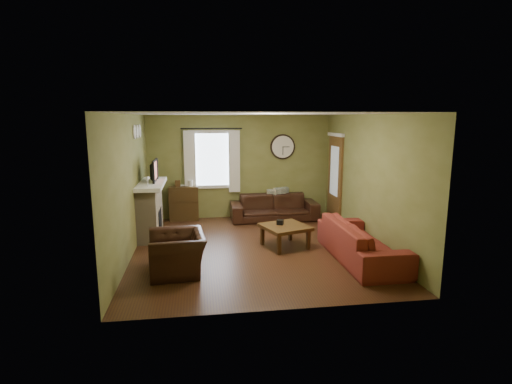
{
  "coord_description": "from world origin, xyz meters",
  "views": [
    {
      "loc": [
        -1.03,
        -7.45,
        2.53
      ],
      "look_at": [
        0.1,
        0.4,
        1.05
      ],
      "focal_mm": 28.0,
      "sensor_mm": 36.0,
      "label": 1
    }
  ],
  "objects": [
    {
      "name": "armchair",
      "position": [
        -1.42,
        -1.04,
        0.33
      ],
      "size": [
        0.99,
        1.11,
        0.66
      ],
      "primitive_type": "imported",
      "rotation": [
        0.0,
        0.0,
        -1.47
      ],
      "color": "black",
      "rests_on": "floor"
    },
    {
      "name": "mantel",
      "position": [
        -2.07,
        1.15,
        1.14
      ],
      "size": [
        0.58,
        1.6,
        0.08
      ],
      "primitive_type": "cube",
      "color": "white",
      "rests_on": "fireplace"
    },
    {
      "name": "wine_glass_a",
      "position": [
        -2.05,
        0.56,
        1.28
      ],
      "size": [
        0.07,
        0.07,
        0.2
      ],
      "primitive_type": null,
      "color": "white",
      "rests_on": "mantel"
    },
    {
      "name": "wine_glass_b",
      "position": [
        -2.05,
        0.71,
        1.27
      ],
      "size": [
        0.07,
        0.07,
        0.19
      ],
      "primitive_type": null,
      "color": "white",
      "rests_on": "mantel"
    },
    {
      "name": "wall_back",
      "position": [
        0.0,
        2.6,
        1.3
      ],
      "size": [
        4.6,
        0.0,
        2.6
      ],
      "primitive_type": "cube",
      "color": "olive",
      "rests_on": "ground"
    },
    {
      "name": "sofa_brown",
      "position": [
        0.81,
        2.16,
        0.32
      ],
      "size": [
        2.16,
        0.85,
        0.63
      ],
      "primitive_type": "imported",
      "color": "black",
      "rests_on": "floor"
    },
    {
      "name": "fireplace",
      "position": [
        -2.1,
        1.15,
        0.55
      ],
      "size": [
        0.4,
        1.4,
        1.1
      ],
      "primitive_type": "cube",
      "color": "tan",
      "rests_on": "floor"
    },
    {
      "name": "wall_right",
      "position": [
        2.3,
        0.0,
        1.3
      ],
      "size": [
        0.0,
        5.2,
        2.6
      ],
      "primitive_type": "cube",
      "color": "olive",
      "rests_on": "ground"
    },
    {
      "name": "pillow_left",
      "position": [
        0.85,
        2.38,
        0.55
      ],
      "size": [
        0.37,
        0.12,
        0.37
      ],
      "primitive_type": "cube",
      "rotation": [
        0.0,
        0.0,
        -0.02
      ],
      "color": "gray",
      "rests_on": "sofa_brown"
    },
    {
      "name": "curtain_left",
      "position": [
        -1.25,
        2.48,
        1.45
      ],
      "size": [
        0.28,
        0.04,
        1.55
      ],
      "primitive_type": "cube",
      "color": "white",
      "rests_on": "wall_back"
    },
    {
      "name": "wall_clock",
      "position": [
        1.1,
        2.55,
        1.8
      ],
      "size": [
        0.64,
        0.06,
        0.64
      ],
      "primitive_type": null,
      "color": "white",
      "rests_on": "wall_back"
    },
    {
      "name": "book",
      "position": [
        -1.53,
        2.58,
        0.96
      ],
      "size": [
        0.18,
        0.24,
        0.02
      ],
      "primitive_type": "imported",
      "rotation": [
        0.0,
        0.0,
        -0.06
      ],
      "color": "#442D15",
      "rests_on": "bookshelf"
    },
    {
      "name": "tv",
      "position": [
        -2.05,
        1.3,
        1.35
      ],
      "size": [
        0.08,
        0.6,
        0.35
      ],
      "primitive_type": "imported",
      "rotation": [
        0.0,
        0.0,
        1.57
      ],
      "color": "black",
      "rests_on": "mantel"
    },
    {
      "name": "wall_front",
      "position": [
        0.0,
        -2.6,
        1.3
      ],
      "size": [
        4.6,
        0.0,
        2.6
      ],
      "primitive_type": "cube",
      "color": "olive",
      "rests_on": "ground"
    },
    {
      "name": "curtain_rod",
      "position": [
        -0.7,
        2.48,
        2.27
      ],
      "size": [
        0.03,
        0.03,
        1.5
      ],
      "primitive_type": "cylinder",
      "color": "black",
      "rests_on": "wall_back"
    },
    {
      "name": "window_pane",
      "position": [
        -0.7,
        2.58,
        1.5
      ],
      "size": [
        1.0,
        0.02,
        1.3
      ],
      "primitive_type": null,
      "color": "silver",
      "rests_on": "wall_back"
    },
    {
      "name": "curtain_right",
      "position": [
        -0.15,
        2.48,
        1.45
      ],
      "size": [
        0.28,
        0.04,
        1.55
      ],
      "primitive_type": "cube",
      "color": "white",
      "rests_on": "wall_back"
    },
    {
      "name": "ceiling",
      "position": [
        0.0,
        0.0,
        2.6
      ],
      "size": [
        4.6,
        5.2,
        0.0
      ],
      "primitive_type": "cube",
      "color": "white",
      "rests_on": "ground"
    },
    {
      "name": "medallion_right",
      "position": [
        -2.28,
        1.5,
        2.25
      ],
      "size": [
        0.28,
        0.28,
        0.03
      ],
      "primitive_type": "cylinder",
      "color": "white",
      "rests_on": "wall_left"
    },
    {
      "name": "floor",
      "position": [
        0.0,
        0.0,
        0.0
      ],
      "size": [
        4.6,
        5.2,
        0.0
      ],
      "primitive_type": "cube",
      "color": "#3C2112",
      "rests_on": "ground"
    },
    {
      "name": "door",
      "position": [
        2.27,
        1.85,
        1.05
      ],
      "size": [
        0.05,
        0.9,
        2.1
      ],
      "primitive_type": "cube",
      "color": "brown",
      "rests_on": "floor"
    },
    {
      "name": "tissue_box",
      "position": [
        0.54,
        0.08,
        0.4
      ],
      "size": [
        0.16,
        0.16,
        0.1
      ],
      "primitive_type": "cube",
      "rotation": [
        0.0,
        0.0,
        -0.4
      ],
      "color": "black",
      "rests_on": "coffee_table"
    },
    {
      "name": "bookshelf",
      "position": [
        -1.43,
        2.43,
        0.43
      ],
      "size": [
        0.72,
        0.31,
        0.85
      ],
      "primitive_type": null,
      "color": "#372611",
      "rests_on": "floor"
    },
    {
      "name": "coffee_table",
      "position": [
        0.62,
        -0.0,
        0.22
      ],
      "size": [
        1.05,
        1.05,
        0.44
      ],
      "primitive_type": null,
      "rotation": [
        0.0,
        0.0,
        0.33
      ],
      "color": "#442D15",
      "rests_on": "floor"
    },
    {
      "name": "wall_left",
      "position": [
        -2.3,
        0.0,
        1.3
      ],
      "size": [
        0.0,
        5.2,
        2.6
      ],
      "primitive_type": "cube",
      "color": "olive",
      "rests_on": "ground"
    },
    {
      "name": "tv_screen",
      "position": [
        -1.97,
        1.3,
        1.41
      ],
      "size": [
        0.02,
        0.62,
        0.36
      ],
      "primitive_type": "cube",
      "color": "#994C3F",
      "rests_on": "mantel"
    },
    {
      "name": "firebox",
      "position": [
        -1.91,
        1.15,
        0.3
      ],
      "size": [
        0.04,
        0.6,
        0.55
      ],
      "primitive_type": "cube",
      "color": "black",
      "rests_on": "fireplace"
    },
    {
      "name": "medallion_left",
      "position": [
        -2.28,
        0.8,
        2.25
      ],
      "size": [
        0.28,
        0.28,
        0.03
      ],
      "primitive_type": "cylinder",
      "color": "white",
      "rests_on": "wall_left"
    },
    {
      "name": "sofa_red",
      "position": [
        1.82,
        -0.89,
        0.34
      ],
      "size": [
        0.91,
        2.33,
        0.68
      ],
      "primitive_type": "imported",
      "rotation": [
        0.0,
        0.0,
        1.57
      ],
      "color": "maroon",
      "rests_on": "floor"
    },
    {
      "name": "pillow_right",
      "position": [
        1.03,
        2.44,
        0.55
      ],
      "size": [
        0.44,
        0.28,
        0.42
      ],
      "primitive_type": "cube",
      "rotation": [
        0.0,
        0.0,
        0.4
      ],
      "color": "gray",
      "rests_on": "sofa_brown"
    },
    {
      "name": "medallion_mid",
      "position": [
        -2.28,
        1.15,
        2.25
      ],
      "size": [
        0.28,
        0.28,
        0.03
      ],
      "primitive_type": "cylinder",
      "color": "white",
      "rests_on": "wall_left"
    }
  ]
}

